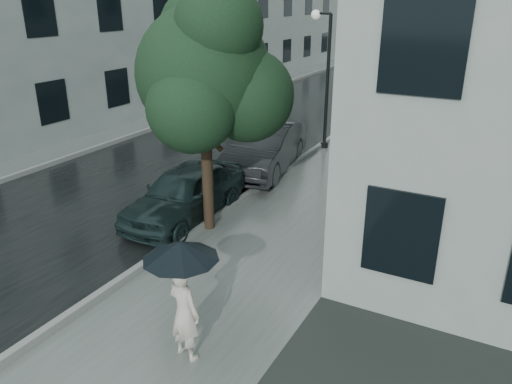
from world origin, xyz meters
The scene contains 14 objects.
ground centered at (0.00, 0.00, 0.00)m, with size 120.00×120.00×0.00m, color black.
sidewalk centered at (0.25, 12.00, 0.00)m, with size 3.50×60.00×0.01m, color slate.
kerb_near centered at (-1.57, 12.00, 0.07)m, with size 0.15×60.00×0.15m, color slate.
asphalt_road centered at (-5.08, 12.00, 0.00)m, with size 6.85×60.00×0.00m, color black.
kerb_far centered at (-8.57, 12.00, 0.07)m, with size 0.15×60.00×0.15m, color slate.
sidewalk_far centered at (-9.50, 12.00, 0.00)m, with size 1.70×60.00×0.01m, color #4C5451.
building_far_a centered at (-13.77, 8.00, 4.75)m, with size 7.02×20.00×9.50m.
building_far_b centered at (-13.77, 30.00, 4.00)m, with size 7.02×18.00×8.00m.
pedestrian centered at (0.75, -1.00, 0.79)m, with size 0.57×0.37×1.56m, color beige.
umbrella centered at (0.72, -0.96, 1.81)m, with size 1.22×1.22×1.07m.
street_tree centered at (-1.45, 3.11, 3.69)m, with size 3.79×3.44×5.53m.
lamp_post centered at (-1.61, 10.65, 2.72)m, with size 0.85×0.33×4.74m.
car_near centered at (-2.28, 3.22, 0.67)m, with size 1.56×3.89×1.32m, color #172828.
car_far centered at (-2.20, 7.36, 0.75)m, with size 1.58×4.52×1.49m, color black.
Camera 1 is at (4.65, -6.00, 5.21)m, focal length 35.00 mm.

